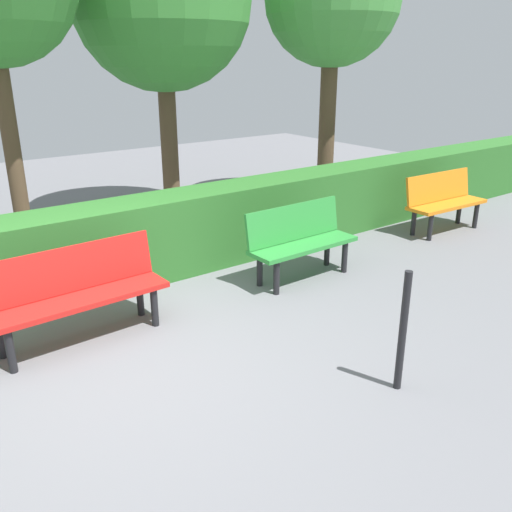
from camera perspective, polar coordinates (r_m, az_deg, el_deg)
ground_plane at (r=4.84m, az=-13.84°, el=-11.27°), size 21.13×21.13×0.00m
bench_orange at (r=8.57m, az=19.08°, el=5.63°), size 1.38×0.52×0.86m
bench_green at (r=6.36m, az=4.63°, el=1.82°), size 1.38×0.47×0.86m
bench_red at (r=5.21m, az=-18.47°, el=-3.42°), size 1.65×0.51×0.86m
hedge_row at (r=6.52m, az=-10.22°, el=1.99°), size 17.13×0.65×0.95m
railing_post_mid at (r=4.35m, az=15.14°, el=-7.68°), size 0.06×0.06×1.00m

